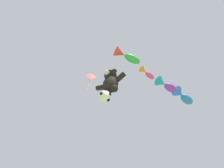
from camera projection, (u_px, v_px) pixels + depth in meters
teddy_bear_kite at (110, 82)px, 11.94m from camera, size 2.40×1.06×2.43m
soccer_ball_kite at (105, 97)px, 10.91m from camera, size 0.85×0.85×0.78m
fish_kite_emerald at (126, 56)px, 12.85m from camera, size 1.58×2.13×0.75m
fish_kite_magenta at (147, 73)px, 13.45m from camera, size 0.86×1.49×0.53m
fish_kite_violet at (166, 85)px, 14.65m from camera, size 1.56×2.22×0.87m
fish_kite_cobalt at (183, 96)px, 16.10m from camera, size 1.52×2.51×1.02m
diamond_kite at (91, 78)px, 16.44m from camera, size 0.74×0.80×2.64m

